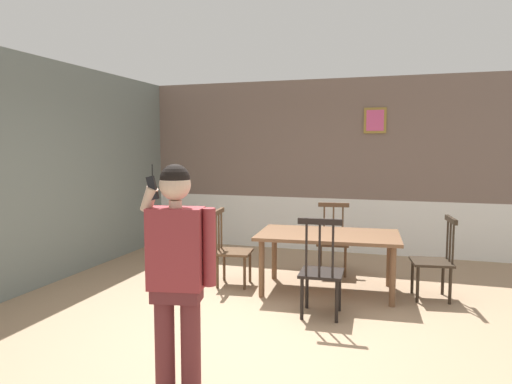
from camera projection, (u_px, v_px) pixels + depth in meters
ground_plane at (277, 319)px, 4.82m from camera, size 7.42×7.42×0.00m
room_back_partition at (328, 169)px, 7.89m from camera, size 6.37×0.17×2.89m
room_left_partition at (20, 174)px, 5.61m from camera, size 0.13×6.75×2.89m
dining_table at (328, 240)px, 5.70m from camera, size 1.75×1.10×0.72m
chair_near_window at (333, 240)px, 6.57m from camera, size 0.49×0.49×0.97m
chair_by_doorway at (435, 260)px, 5.44m from camera, size 0.50×0.50×0.97m
chair_at_table_head at (231, 249)px, 5.99m from camera, size 0.49×0.49×0.97m
chair_opposite_corner at (321, 270)px, 4.86m from camera, size 0.46×0.46×1.06m
person_figure at (177, 267)px, 3.23m from camera, size 0.53×0.27×1.65m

